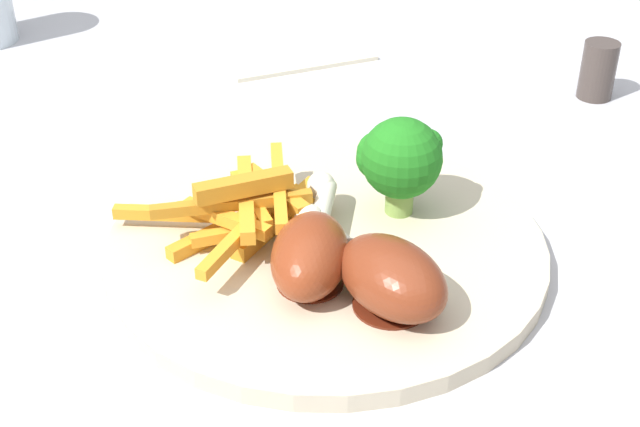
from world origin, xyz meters
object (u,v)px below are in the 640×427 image
(carrot_fries_pile, at_px, (248,207))
(pepper_shaker, at_px, (598,70))
(dining_table, at_px, (331,420))
(chicken_drumstick_near, at_px, (312,250))
(dinner_plate, at_px, (320,248))
(chicken_drumstick_far, at_px, (386,274))
(broccoli_floret_front, at_px, (397,158))

(carrot_fries_pile, distance_m, pepper_shaker, 0.36)
(dining_table, xyz_separation_m, carrot_fries_pile, (0.07, 0.05, 0.12))
(dining_table, xyz_separation_m, chicken_drumstick_near, (0.01, 0.01, 0.13))
(carrot_fries_pile, height_order, chicken_drumstick_near, carrot_fries_pile)
(dinner_plate, xyz_separation_m, carrot_fries_pile, (0.02, 0.04, 0.02))
(dining_table, bearing_deg, pepper_shaker, -42.66)
(pepper_shaker, bearing_deg, dinner_plate, 130.82)
(carrot_fries_pile, bearing_deg, dining_table, -144.75)
(dining_table, bearing_deg, chicken_drumstick_far, -113.34)
(dinner_plate, height_order, chicken_drumstick_far, chicken_drumstick_far)
(dinner_plate, distance_m, broccoli_floret_front, 0.08)
(dining_table, relative_size, chicken_drumstick_near, 9.51)
(broccoli_floret_front, bearing_deg, carrot_fries_pile, 99.50)
(pepper_shaker, bearing_deg, chicken_drumstick_far, 142.03)
(chicken_drumstick_near, relative_size, chicken_drumstick_far, 1.09)
(chicken_drumstick_near, height_order, chicken_drumstick_far, same)
(broccoli_floret_front, bearing_deg, dining_table, 149.90)
(broccoli_floret_front, height_order, chicken_drumstick_near, broccoli_floret_front)
(chicken_drumstick_far, distance_m, pepper_shaker, 0.36)
(dining_table, bearing_deg, dinner_plate, 3.81)
(chicken_drumstick_near, bearing_deg, chicken_drumstick_far, -123.47)
(dining_table, height_order, broccoli_floret_front, broccoli_floret_front)
(broccoli_floret_front, distance_m, carrot_fries_pile, 0.10)
(dinner_plate, relative_size, chicken_drumstick_near, 2.14)
(chicken_drumstick_near, bearing_deg, dinner_plate, -11.53)
(dining_table, distance_m, carrot_fries_pile, 0.15)
(chicken_drumstick_far, xyz_separation_m, pepper_shaker, (0.29, -0.22, -0.01))
(chicken_drumstick_near, distance_m, chicken_drumstick_far, 0.05)
(broccoli_floret_front, distance_m, pepper_shaker, 0.28)
(broccoli_floret_front, relative_size, chicken_drumstick_near, 0.51)
(broccoli_floret_front, bearing_deg, chicken_drumstick_far, 168.34)
(dining_table, xyz_separation_m, chicken_drumstick_far, (-0.01, -0.03, 0.13))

